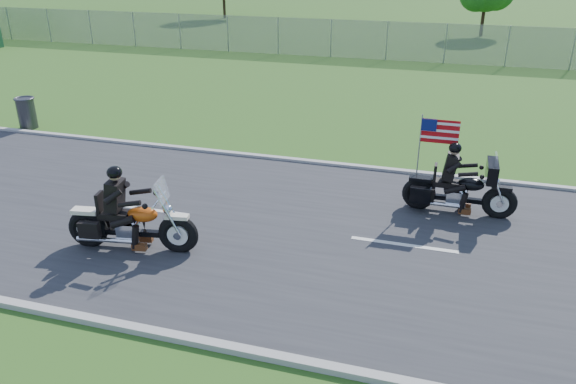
% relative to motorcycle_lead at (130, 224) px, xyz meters
% --- Properties ---
extents(ground, '(420.00, 420.00, 0.00)m').
position_rel_motorcycle_lead_xyz_m(ground, '(1.34, 1.70, -0.58)').
color(ground, '#2D4F18').
rests_on(ground, ground).
extents(road, '(120.00, 8.00, 0.04)m').
position_rel_motorcycle_lead_xyz_m(road, '(1.34, 1.70, -0.56)').
color(road, '#28282B').
rests_on(road, ground).
extents(curb_north, '(120.00, 0.18, 0.12)m').
position_rel_motorcycle_lead_xyz_m(curb_north, '(1.34, 5.75, -0.53)').
color(curb_north, '#9E9B93').
rests_on(curb_north, ground).
extents(curb_south, '(120.00, 0.18, 0.12)m').
position_rel_motorcycle_lead_xyz_m(curb_south, '(1.34, -2.35, -0.53)').
color(curb_south, '#9E9B93').
rests_on(curb_south, ground).
extents(fence, '(60.00, 0.03, 2.00)m').
position_rel_motorcycle_lead_xyz_m(fence, '(-3.66, 21.70, 0.42)').
color(fence, gray).
rests_on(fence, ground).
extents(motorcycle_lead, '(2.73, 0.95, 1.84)m').
position_rel_motorcycle_lead_xyz_m(motorcycle_lead, '(0.00, 0.00, 0.00)').
color(motorcycle_lead, black).
rests_on(motorcycle_lead, ground).
extents(motorcycle_follow, '(2.57, 0.84, 2.15)m').
position_rel_motorcycle_lead_xyz_m(motorcycle_follow, '(6.34, 3.60, 0.01)').
color(motorcycle_follow, black).
rests_on(motorcycle_follow, ground).
extents(trash_can, '(0.76, 0.76, 1.01)m').
position_rel_motorcycle_lead_xyz_m(trash_can, '(-7.70, 6.30, -0.07)').
color(trash_can, '#3C3D42').
rests_on(trash_can, ground).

